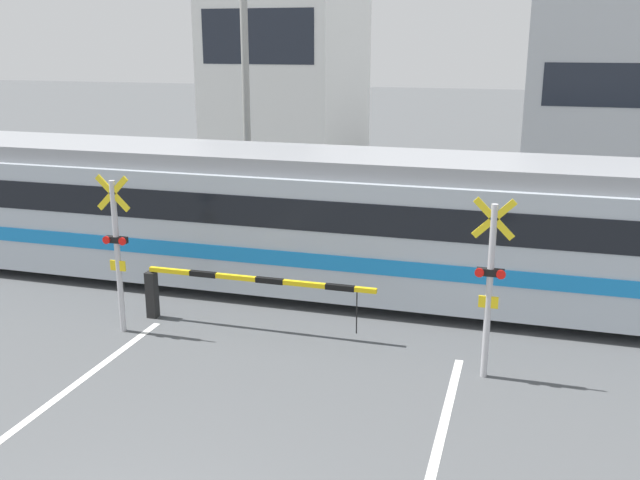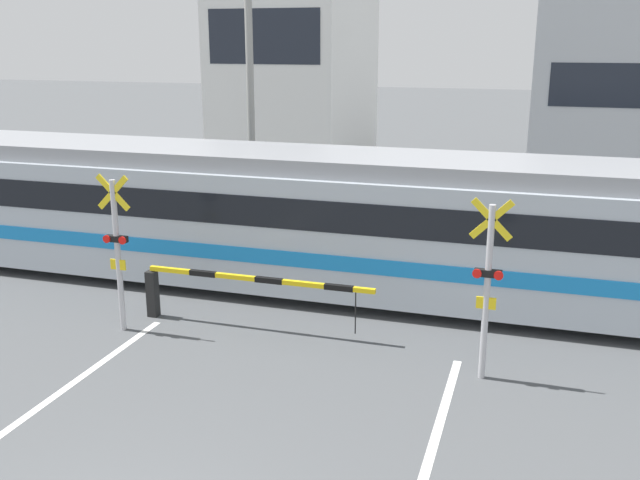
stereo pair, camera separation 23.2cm
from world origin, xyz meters
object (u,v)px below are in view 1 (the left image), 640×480
commuter_train (360,221)px  crossing_barrier_near (216,286)px  crossing_signal_right (490,281)px  crossing_barrier_far (435,234)px  pedestrian (393,196)px  crossing_signal_left (117,247)px

commuter_train → crossing_barrier_near: bearing=-131.3°
crossing_barrier_near → crossing_signal_right: size_ratio=1.54×
crossing_barrier_near → crossing_barrier_far: bearing=54.8°
pedestrian → crossing_signal_left: bearing=-109.7°
crossing_signal_right → crossing_signal_left: bearing=180.0°
crossing_barrier_far → crossing_signal_left: size_ratio=1.54×
crossing_signal_right → pedestrian: 10.28m
crossing_barrier_near → crossing_barrier_far: size_ratio=1.00×
crossing_barrier_far → pedestrian: pedestrian is taller
crossing_barrier_far → pedestrian: size_ratio=3.08×
commuter_train → crossing_barrier_far: bearing=62.1°
crossing_barrier_near → crossing_signal_right: 5.38m
commuter_train → pedestrian: size_ratio=13.81×
crossing_signal_right → pedestrian: crossing_signal_right is taller
crossing_signal_left → crossing_barrier_near: bearing=26.5°
crossing_barrier_far → crossing_signal_left: bearing=-131.5°
commuter_train → crossing_barrier_near: commuter_train is taller
crossing_barrier_far → crossing_signal_right: 6.21m
commuter_train → crossing_barrier_far: commuter_train is taller
crossing_barrier_near → pedestrian: size_ratio=3.08×
commuter_train → crossing_signal_left: size_ratio=6.91×
commuter_train → pedestrian: commuter_train is taller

